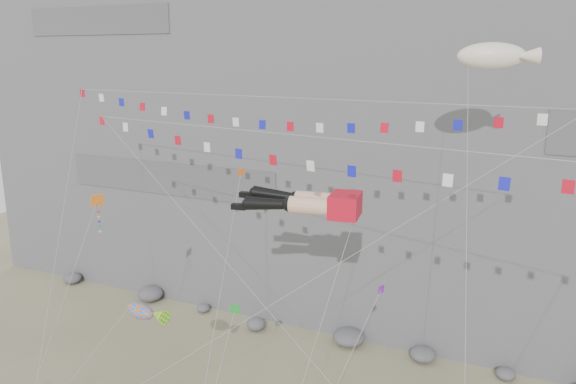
# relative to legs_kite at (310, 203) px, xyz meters

# --- Properties ---
(cliff) EXTENTS (80.00, 28.00, 50.00)m
(cliff) POSITION_rel_legs_kite_xyz_m (-0.97, 25.84, 10.37)
(cliff) COLOR slate
(cliff) RESTS_ON ground
(talus_boulders) EXTENTS (60.00, 3.00, 1.20)m
(talus_boulders) POSITION_rel_legs_kite_xyz_m (-0.97, 10.84, -14.03)
(talus_boulders) COLOR slate
(talus_boulders) RESTS_ON ground
(legs_kite) EXTENTS (7.66, 14.66, 19.77)m
(legs_kite) POSITION_rel_legs_kite_xyz_m (0.00, 0.00, 0.00)
(legs_kite) COLOR red
(legs_kite) RESTS_ON ground
(flag_banner_upper) EXTENTS (32.74, 12.18, 25.72)m
(flag_banner_upper) POSITION_rel_legs_kite_xyz_m (-2.68, 1.06, 5.86)
(flag_banner_upper) COLOR red
(flag_banner_upper) RESTS_ON ground
(flag_banner_lower) EXTENTS (34.34, 7.21, 22.19)m
(flag_banner_lower) POSITION_rel_legs_kite_xyz_m (2.68, -3.81, 4.38)
(flag_banner_lower) COLOR red
(flag_banner_lower) RESTS_ON ground
(harlequin_kite) EXTENTS (4.09, 5.90, 15.53)m
(harlequin_kite) POSITION_rel_legs_kite_xyz_m (-12.23, -4.07, -0.33)
(harlequin_kite) COLOR red
(harlequin_kite) RESTS_ON ground
(fish_windsock) EXTENTS (8.76, 4.99, 12.08)m
(fish_windsock) POSITION_rel_legs_kite_xyz_m (-7.64, -6.20, -5.65)
(fish_windsock) COLOR #E85E0B
(fish_windsock) RESTS_ON ground
(blimp_windsock) EXTENTS (4.64, 14.66, 26.47)m
(blimp_windsock) POSITION_rel_legs_kite_xyz_m (8.89, 4.22, 8.20)
(blimp_windsock) COLOR #F2E2C7
(blimp_windsock) RESTS_ON ground
(small_kite_a) EXTENTS (5.65, 16.40, 22.55)m
(small_kite_a) POSITION_rel_legs_kite_xyz_m (-6.17, 2.71, 0.27)
(small_kite_a) COLOR #E45713
(small_kite_a) RESTS_ON ground
(small_kite_b) EXTENTS (3.34, 11.46, 15.27)m
(small_kite_b) POSITION_rel_legs_kite_xyz_m (4.55, -0.99, -4.47)
(small_kite_b) COLOR purple
(small_kite_b) RESTS_ON ground
(small_kite_c) EXTENTS (2.76, 11.08, 13.82)m
(small_kite_c) POSITION_rel_legs_kite_xyz_m (-3.08, -3.60, -5.91)
(small_kite_c) COLOR #179A28
(small_kite_c) RESTS_ON ground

